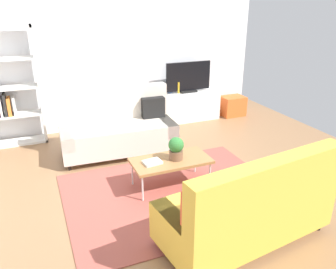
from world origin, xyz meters
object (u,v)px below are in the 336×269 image
object	(u,v)px
coffee_table	(171,161)
storage_trunk	(232,106)
bookshelf	(5,92)
bottle_0	(178,88)
couch_green	(248,208)
vase_0	(162,89)
vase_1	(170,89)
tv	(188,78)
potted_plant	(176,148)
tv_console	(187,106)
couch_beige	(118,128)
table_book_0	(152,162)

from	to	relation	value
coffee_table	storage_trunk	bearing A→B (deg)	43.30
bookshelf	bottle_0	bearing A→B (deg)	-1.04
couch_green	storage_trunk	distance (m)	4.43
bookshelf	vase_0	xyz separation A→B (m)	(2.96, 0.03, -0.24)
couch_green	vase_0	distance (m)	4.01
vase_1	tv	bearing A→B (deg)	-10.31
potted_plant	vase_1	xyz separation A→B (m)	(0.98, 2.56, 0.14)
tv_console	potted_plant	xyz separation A→B (m)	(-1.37, -2.51, 0.27)
vase_1	couch_beige	bearing A→B (deg)	-142.02
storage_trunk	vase_1	xyz separation A→B (m)	(-1.48, 0.15, 0.51)
couch_green	vase_1	distance (m)	4.04
couch_beige	coffee_table	bearing A→B (deg)	107.66
tv	storage_trunk	distance (m)	1.32
tv_console	storage_trunk	distance (m)	1.11
vase_1	coffee_table	bearing A→B (deg)	-112.50
bookshelf	storage_trunk	distance (m)	4.70
couch_green	tv	distance (m)	4.09
table_book_0	tv	bearing A→B (deg)	55.35
tv	storage_trunk	bearing A→B (deg)	-4.16
table_book_0	couch_green	bearing A→B (deg)	-67.69
coffee_table	table_book_0	distance (m)	0.29
storage_trunk	potted_plant	world-z (taller)	potted_plant
couch_green	tv	xyz separation A→B (m)	(1.14, 3.89, 0.51)
bookshelf	couch_beige	bearing A→B (deg)	-32.43
couch_beige	coffee_table	size ratio (longest dim) A/B	1.76
vase_1	couch_green	bearing A→B (deg)	-100.81
potted_plant	table_book_0	distance (m)	0.38
tv	bookshelf	xyz separation A→B (m)	(-3.54, 0.04, 0.03)
couch_beige	vase_1	world-z (taller)	couch_beige
tv	table_book_0	world-z (taller)	tv
couch_green	coffee_table	distance (m)	1.45
coffee_table	vase_0	distance (m)	2.70
storage_trunk	potted_plant	size ratio (longest dim) A/B	1.60
table_book_0	couch_beige	bearing A→B (deg)	94.08
tv_console	bookshelf	distance (m)	3.60
potted_plant	bottle_0	world-z (taller)	bottle_0
couch_beige	tv_console	world-z (taller)	couch_beige
couch_green	potted_plant	xyz separation A→B (m)	(-0.23, 1.41, 0.15)
tv_console	vase_0	bearing A→B (deg)	175.07
couch_beige	tv	bearing A→B (deg)	-147.46
vase_1	bottle_0	size ratio (longest dim) A/B	0.78
tv_console	bottle_0	distance (m)	0.50
vase_0	storage_trunk	bearing A→B (deg)	-5.10
tv	bottle_0	xyz separation A→B (m)	(-0.23, -0.02, -0.19)
couch_green	bookshelf	size ratio (longest dim) A/B	0.95
couch_green	tv_console	xyz separation A→B (m)	(1.14, 3.91, -0.12)
vase_0	bottle_0	distance (m)	0.36
couch_beige	bookshelf	world-z (taller)	bookshelf
couch_green	storage_trunk	bearing A→B (deg)	52.08
couch_beige	table_book_0	world-z (taller)	couch_beige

